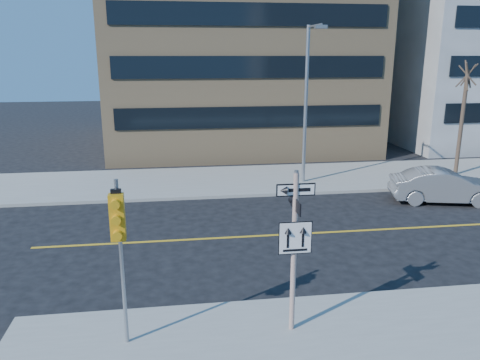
{
  "coord_description": "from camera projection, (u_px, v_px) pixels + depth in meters",
  "views": [
    {
      "loc": [
        -2.69,
        -12.5,
        6.76
      ],
      "look_at": [
        -0.39,
        4.0,
        2.26
      ],
      "focal_mm": 35.0,
      "sensor_mm": 36.0,
      "label": 1
    }
  ],
  "objects": [
    {
      "name": "parked_car_b",
      "position": [
        444.0,
        186.0,
        21.84
      ],
      "size": [
        2.73,
        5.04,
        1.58
      ],
      "primitive_type": "imported",
      "rotation": [
        0.0,
        0.0,
        1.34
      ],
      "color": "slate",
      "rests_on": "ground"
    },
    {
      "name": "sign_pole",
      "position": [
        294.0,
        243.0,
        11.04
      ],
      "size": [
        0.92,
        0.92,
        4.06
      ],
      "color": "silver",
      "rests_on": "near_sidewalk"
    },
    {
      "name": "building_brick",
      "position": [
        233.0,
        24.0,
        35.9
      ],
      "size": [
        18.0,
        18.0,
        18.0
      ],
      "primitive_type": "cube",
      "color": "tan",
      "rests_on": "ground"
    },
    {
      "name": "streetlight_a",
      "position": [
        307.0,
        95.0,
        23.66
      ],
      "size": [
        0.55,
        2.25,
        8.0
      ],
      "color": "gray",
      "rests_on": "far_sidewalk"
    },
    {
      "name": "ground",
      "position": [
        271.0,
        286.0,
        14.08
      ],
      "size": [
        120.0,
        120.0,
        0.0
      ],
      "primitive_type": "plane",
      "color": "black",
      "rests_on": "ground"
    },
    {
      "name": "traffic_signal",
      "position": [
        119.0,
        231.0,
        10.21
      ],
      "size": [
        0.32,
        0.45,
        4.0
      ],
      "color": "gray",
      "rests_on": "near_sidewalk"
    },
    {
      "name": "street_tree_west",
      "position": [
        467.0,
        78.0,
        25.17
      ],
      "size": [
        1.8,
        1.8,
        6.35
      ],
      "color": "#3A2F22",
      "rests_on": "far_sidewalk"
    }
  ]
}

